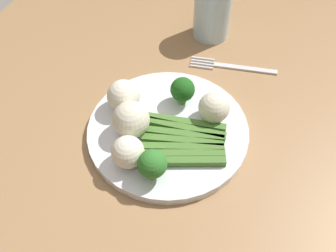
# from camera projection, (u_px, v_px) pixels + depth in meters

# --- Properties ---
(dining_table) EXTENTS (1.36, 0.88, 0.75)m
(dining_table) POSITION_uv_depth(u_px,v_px,m) (139.00, 192.00, 0.70)
(dining_table) COLOR #9E754C
(dining_table) RESTS_ON ground_plane
(plate) EXTENTS (0.26, 0.26, 0.01)m
(plate) POSITION_uv_depth(u_px,v_px,m) (168.00, 131.00, 0.64)
(plate) COLOR white
(plate) RESTS_ON dining_table
(asparagus_bundle) EXTENTS (0.12, 0.15, 0.01)m
(asparagus_bundle) POSITION_uv_depth(u_px,v_px,m) (184.00, 142.00, 0.61)
(asparagus_bundle) COLOR #47752D
(asparagus_bundle) RESTS_ON plate
(broccoli_back) EXTENTS (0.04, 0.04, 0.05)m
(broccoli_back) POSITION_uv_depth(u_px,v_px,m) (183.00, 90.00, 0.65)
(broccoli_back) COLOR #4C7F2B
(broccoli_back) RESTS_ON plate
(broccoli_back_right) EXTENTS (0.04, 0.04, 0.05)m
(broccoli_back_right) POSITION_uv_depth(u_px,v_px,m) (152.00, 164.00, 0.55)
(broccoli_back_right) COLOR #609E3D
(broccoli_back_right) RESTS_ON plate
(cauliflower_front) EXTENTS (0.06, 0.06, 0.06)m
(cauliflower_front) POSITION_uv_depth(u_px,v_px,m) (131.00, 120.00, 0.61)
(cauliflower_front) COLOR silver
(cauliflower_front) RESTS_ON plate
(cauliflower_left) EXTENTS (0.05, 0.05, 0.05)m
(cauliflower_left) POSITION_uv_depth(u_px,v_px,m) (214.00, 107.00, 0.63)
(cauliflower_left) COLOR silver
(cauliflower_left) RESTS_ON plate
(cauliflower_near_center) EXTENTS (0.05, 0.05, 0.05)m
(cauliflower_near_center) POSITION_uv_depth(u_px,v_px,m) (124.00, 96.00, 0.64)
(cauliflower_near_center) COLOR white
(cauliflower_near_center) RESTS_ON plate
(cauliflower_front_left) EXTENTS (0.05, 0.05, 0.05)m
(cauliflower_front_left) POSITION_uv_depth(u_px,v_px,m) (129.00, 152.00, 0.57)
(cauliflower_front_left) COLOR white
(cauliflower_front_left) RESTS_ON plate
(fork) EXTENTS (0.05, 0.17, 0.00)m
(fork) POSITION_uv_depth(u_px,v_px,m) (232.00, 67.00, 0.74)
(fork) COLOR silver
(fork) RESTS_ON dining_table
(water_glass) EXTENTS (0.07, 0.07, 0.11)m
(water_glass) POSITION_uv_depth(u_px,v_px,m) (212.00, 12.00, 0.77)
(water_glass) COLOR silver
(water_glass) RESTS_ON dining_table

